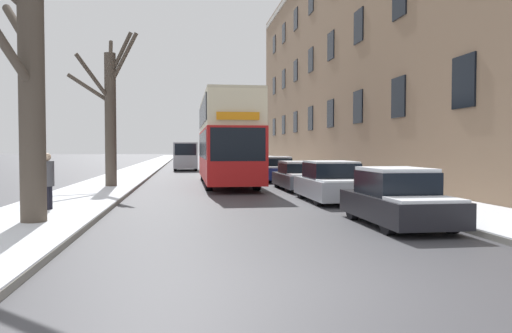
{
  "coord_description": "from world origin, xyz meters",
  "views": [
    {
      "loc": [
        -1.98,
        -6.47,
        1.91
      ],
      "look_at": [
        0.85,
        13.58,
        1.16
      ],
      "focal_mm": 35.0,
      "sensor_mm": 36.0,
      "label": 1
    }
  ],
  "objects": [
    {
      "name": "sidewalk_left",
      "position": [
        -5.84,
        53.0,
        0.08
      ],
      "size": [
        3.17,
        130.0,
        0.16
      ],
      "color": "gray",
      "rests_on": "ground"
    },
    {
      "name": "double_decker_bus",
      "position": [
        0.11,
        19.31,
        2.52
      ],
      "size": [
        2.53,
        11.49,
        4.47
      ],
      "color": "red",
      "rests_on": "ground"
    },
    {
      "name": "parked_car_1",
      "position": [
        3.17,
        10.71,
        0.67
      ],
      "size": [
        1.88,
        4.13,
        1.45
      ],
      "color": "#9EA3AD",
      "rests_on": "ground"
    },
    {
      "name": "terrace_facade_right",
      "position": [
        11.92,
        27.83,
        8.24
      ],
      "size": [
        9.1,
        47.83,
        16.47
      ],
      "color": "#8C7056",
      "rests_on": "ground"
    },
    {
      "name": "parked_car_2",
      "position": [
        3.17,
        15.85,
        0.61
      ],
      "size": [
        1.79,
        4.43,
        1.31
      ],
      "color": "#474C56",
      "rests_on": "ground"
    },
    {
      "name": "oncoming_van",
      "position": [
        -2.01,
        37.13,
        1.29
      ],
      "size": [
        1.98,
        4.93,
        2.39
      ],
      "color": "#9EA3AD",
      "rests_on": "ground"
    },
    {
      "name": "pedestrian_left_sidewalk",
      "position": [
        -5.9,
        8.39,
        0.97
      ],
      "size": [
        0.39,
        0.39,
        1.77
      ],
      "rotation": [
        0.0,
        0.0,
        4.45
      ],
      "color": "black",
      "rests_on": "ground"
    },
    {
      "name": "parked_car_3",
      "position": [
        3.17,
        21.88,
        0.66
      ],
      "size": [
        1.85,
        3.98,
        1.43
      ],
      "color": "navy",
      "rests_on": "ground"
    },
    {
      "name": "sidewalk_right",
      "position": [
        5.84,
        53.0,
        0.08
      ],
      "size": [
        3.17,
        130.0,
        0.16
      ],
      "color": "gray",
      "rests_on": "ground"
    },
    {
      "name": "ground_plane",
      "position": [
        0.0,
        0.0,
        0.0
      ],
      "size": [
        320.0,
        320.0,
        0.0
      ],
      "primitive_type": "plane",
      "color": "#424247"
    },
    {
      "name": "parked_car_0",
      "position": [
        3.17,
        5.12,
        0.65
      ],
      "size": [
        1.71,
        3.93,
        1.43
      ],
      "color": "black",
      "rests_on": "ground"
    },
    {
      "name": "bare_tree_left_1",
      "position": [
        -5.43,
        17.27,
        3.6
      ],
      "size": [
        3.3,
        2.28,
        7.27
      ],
      "color": "#4C4238",
      "rests_on": "ground"
    },
    {
      "name": "bare_tree_left_0",
      "position": [
        -5.59,
        5.86,
        3.45
      ],
      "size": [
        4.66,
        4.36,
        7.83
      ],
      "color": "#4C4238",
      "rests_on": "ground"
    },
    {
      "name": "parked_car_4",
      "position": [
        3.17,
        27.09,
        0.64
      ],
      "size": [
        1.8,
        3.9,
        1.38
      ],
      "color": "slate",
      "rests_on": "ground"
    }
  ]
}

